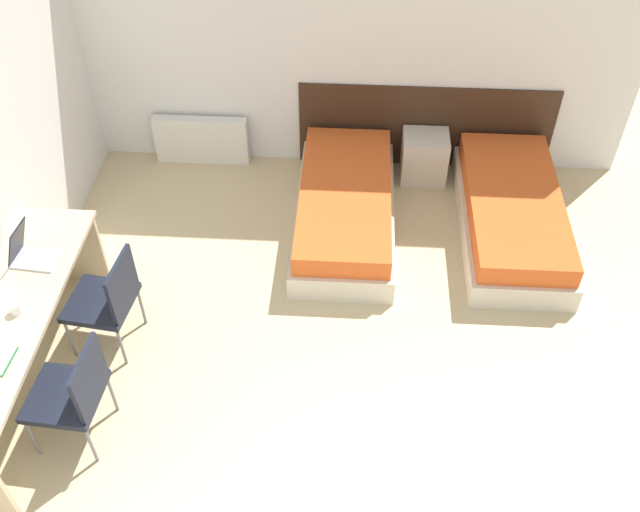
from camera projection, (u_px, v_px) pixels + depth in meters
The scene contains 11 objects.
wall_back at pixel (333, 38), 6.50m from camera, with size 5.73×0.05×2.70m.
headboard_panel at pixel (425, 127), 7.07m from camera, with size 2.51×0.03×0.90m.
bed_near_window at pixel (345, 208), 6.54m from camera, with size 0.89×1.96×0.45m.
bed_near_door at pixel (511, 214), 6.47m from camera, with size 0.89×1.96×0.45m.
nightstand at pixel (424, 157), 7.05m from camera, with size 0.44×0.37×0.49m.
radiator at pixel (202, 140), 7.24m from camera, with size 0.94×0.12×0.51m.
desk at pixel (17, 328), 5.01m from camera, with size 0.57×2.19×0.77m.
chair_near_laptop at pixel (107, 298), 5.36m from camera, with size 0.53×0.53×0.89m.
chair_near_notebook at pixel (73, 392), 4.76m from camera, with size 0.51×0.51×0.89m.
laptop at pixel (30, 253), 5.22m from camera, with size 0.35×0.26×0.32m.
mug at pixel (16, 308), 4.87m from camera, with size 0.08×0.08×0.09m.
Camera 1 is at (0.24, -1.55, 4.47)m, focal length 40.00 mm.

